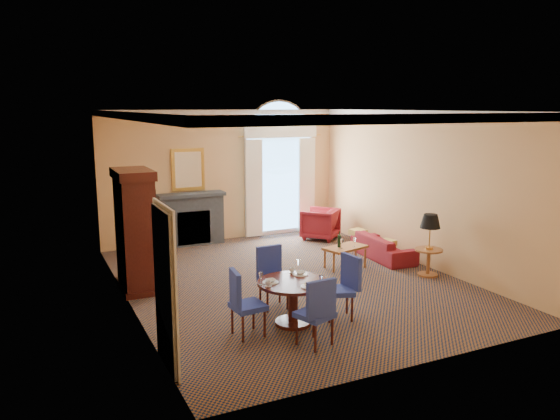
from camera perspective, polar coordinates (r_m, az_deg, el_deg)
name	(u,v)px	position (r m, az deg, el deg)	size (l,w,h in m)	color
ground	(291,281)	(10.48, 1.18, -7.46)	(7.50, 7.50, 0.00)	#101D34
room_envelope	(275,147)	(10.57, -0.51, 6.60)	(6.04, 7.52, 3.45)	#E3AD6C
armoire	(135,232)	(10.12, -14.87, -2.28)	(0.63, 1.12, 2.19)	#36110C
dining_table	(293,292)	(8.35, 1.38, -8.61)	(1.09, 1.09, 0.89)	#36110C
dining_chair_north	(271,272)	(9.10, -0.90, -6.55)	(0.48, 0.48, 1.00)	navy
dining_chair_south	(318,308)	(7.58, 3.97, -10.22)	(0.57, 0.57, 1.00)	navy
dining_chair_east	(345,283)	(8.66, 6.78, -7.53)	(0.57, 0.57, 1.00)	navy
dining_chair_west	(242,299)	(7.91, -3.99, -9.28)	(0.50, 0.49, 1.00)	navy
sofa	(383,247)	(12.18, 10.73, -3.80)	(1.73, 0.68, 0.51)	maroon
armchair	(320,224)	(13.71, 4.22, -1.44)	(0.82, 0.85, 0.77)	maroon
coffee_table	(345,248)	(11.29, 6.81, -3.97)	(0.98, 0.70, 0.78)	#9F5D2F
side_table	(430,237)	(11.01, 15.36, -2.70)	(0.54, 0.54, 1.20)	#9F5D2F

